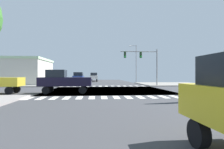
{
  "coord_description": "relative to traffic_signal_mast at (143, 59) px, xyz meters",
  "views": [
    {
      "loc": [
        -1.4,
        -22.38,
        1.88
      ],
      "look_at": [
        1.09,
        6.66,
        1.88
      ],
      "focal_mm": 29.66,
      "sensor_mm": 36.0,
      "label": 1
    }
  ],
  "objects": [
    {
      "name": "ground",
      "position": [
        -6.27,
        -7.68,
        -4.51
      ],
      "size": [
        90.0,
        90.0,
        0.05
      ],
      "color": "#3E3E41"
    },
    {
      "name": "sidewalk_corner_ne",
      "position": [
        6.73,
        4.32,
        -4.41
      ],
      "size": [
        12.0,
        12.0,
        0.14
      ],
      "color": "gray",
      "rests_on": "ground"
    },
    {
      "name": "sidewalk_corner_nw",
      "position": [
        -19.27,
        4.32,
        -4.41
      ],
      "size": [
        12.0,
        12.0,
        0.14
      ],
      "color": "gray",
      "rests_on": "ground"
    },
    {
      "name": "crosswalk_near",
      "position": [
        -6.52,
        -14.98,
        -4.48
      ],
      "size": [
        13.5,
        2.0,
        0.01
      ],
      "color": "white",
      "rests_on": "ground"
    },
    {
      "name": "crosswalk_far",
      "position": [
        -6.52,
        -0.38,
        -4.48
      ],
      "size": [
        13.5,
        2.0,
        0.01
      ],
      "color": "white",
      "rests_on": "ground"
    },
    {
      "name": "traffic_signal_mast",
      "position": [
        0.0,
        0.0,
        0.0
      ],
      "size": [
        6.23,
        0.55,
        6.08
      ],
      "color": "gray",
      "rests_on": "ground"
    },
    {
      "name": "street_lamp",
      "position": [
        1.27,
        11.77,
        0.61
      ],
      "size": [
        1.78,
        0.32,
        8.6
      ],
      "color": "gray",
      "rests_on": "ground"
    },
    {
      "name": "bank_building",
      "position": [
        -23.42,
        6.4,
        -2.03
      ],
      "size": [
        14.21,
        10.9,
        4.9
      ],
      "color": "beige",
      "rests_on": "ground"
    },
    {
      "name": "sedan_nearside_1",
      "position": [
        -8.27,
        25.13,
        -3.37
      ],
      "size": [
        1.8,
        4.3,
        1.88
      ],
      "rotation": [
        0.0,
        0.0,
        3.14
      ],
      "color": "black",
      "rests_on": "ground"
    },
    {
      "name": "pickup_farside_1",
      "position": [
        -10.89,
        -11.18,
        -3.19
      ],
      "size": [
        5.1,
        2.0,
        2.35
      ],
      "rotation": [
        0.0,
        0.0,
        1.57
      ],
      "color": "black",
      "rests_on": "ground"
    },
    {
      "name": "suv_trailing_2",
      "position": [
        -8.27,
        18.5,
        -3.09
      ],
      "size": [
        1.96,
        4.6,
        2.34
      ],
      "rotation": [
        0.0,
        0.0,
        3.14
      ],
      "color": "black",
      "rests_on": "ground"
    },
    {
      "name": "suv_outer_3",
      "position": [
        -11.27,
        8.13,
        -3.09
      ],
      "size": [
        1.96,
        4.6,
        2.34
      ],
      "rotation": [
        0.0,
        0.0,
        3.14
      ],
      "color": "black",
      "rests_on": "ground"
    }
  ]
}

